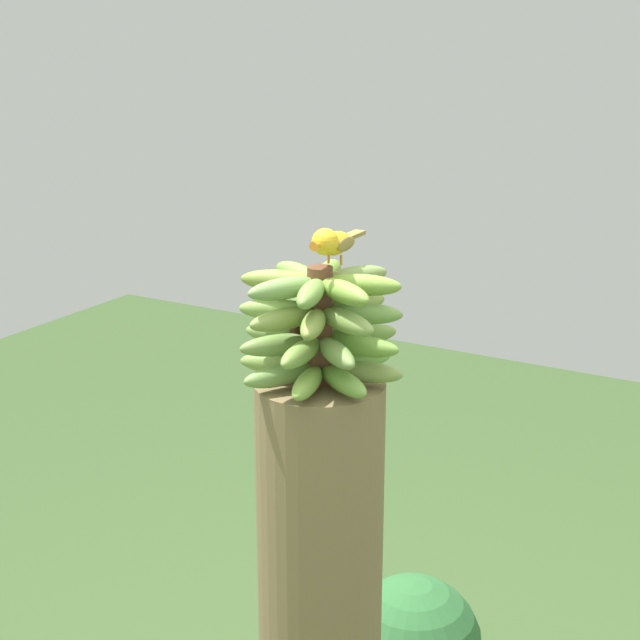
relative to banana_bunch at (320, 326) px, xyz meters
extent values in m
cylinder|color=brown|center=(0.00, 0.00, 0.00)|extent=(0.05, 0.05, 0.23)
ellipsoid|color=#6B9A3E|center=(0.08, 0.02, -0.08)|extent=(0.16, 0.08, 0.04)
ellipsoid|color=#779A4B|center=(0.04, 0.07, -0.08)|extent=(0.11, 0.15, 0.04)
ellipsoid|color=#7C9E47|center=(-0.02, 0.08, -0.08)|extent=(0.08, 0.16, 0.04)
ellipsoid|color=#719649|center=(-0.07, 0.04, -0.08)|extent=(0.15, 0.11, 0.04)
ellipsoid|color=#78A03F|center=(-0.08, -0.02, -0.08)|extent=(0.16, 0.08, 0.04)
ellipsoid|color=#6C9B3D|center=(-0.04, -0.08, -0.08)|extent=(0.11, 0.15, 0.04)
ellipsoid|color=olive|center=(0.02, -0.08, -0.08)|extent=(0.08, 0.16, 0.04)
ellipsoid|color=#6C9F41|center=(0.08, -0.04, -0.08)|extent=(0.15, 0.11, 0.04)
ellipsoid|color=olive|center=(-0.05, -0.07, -0.03)|extent=(0.13, 0.14, 0.04)
ellipsoid|color=#6F9E3C|center=(0.01, -0.08, -0.03)|extent=(0.06, 0.15, 0.04)
ellipsoid|color=olive|center=(0.07, -0.05, -0.03)|extent=(0.14, 0.13, 0.04)
ellipsoid|color=olive|center=(0.08, 0.01, -0.03)|extent=(0.15, 0.06, 0.04)
ellipsoid|color=olive|center=(0.05, 0.06, -0.03)|extent=(0.13, 0.14, 0.04)
ellipsoid|color=#76984A|center=(-0.01, 0.08, -0.03)|extent=(0.06, 0.15, 0.04)
ellipsoid|color=olive|center=(-0.07, 0.05, -0.03)|extent=(0.14, 0.13, 0.04)
ellipsoid|color=olive|center=(-0.08, -0.01, -0.03)|extent=(0.15, 0.06, 0.04)
ellipsoid|color=olive|center=(-0.07, 0.03, 0.03)|extent=(0.15, 0.10, 0.04)
ellipsoid|color=olive|center=(-0.08, -0.03, 0.03)|extent=(0.15, 0.09, 0.04)
ellipsoid|color=olive|center=(-0.03, -0.08, 0.03)|extent=(0.10, 0.15, 0.04)
ellipsoid|color=olive|center=(0.03, -0.08, 0.03)|extent=(0.09, 0.15, 0.04)
ellipsoid|color=olive|center=(0.07, -0.03, 0.03)|extent=(0.15, 0.10, 0.04)
ellipsoid|color=#73A041|center=(0.08, 0.03, 0.03)|extent=(0.15, 0.09, 0.04)
ellipsoid|color=olive|center=(0.03, 0.07, 0.03)|extent=(0.10, 0.15, 0.04)
ellipsoid|color=#779A46|center=(-0.03, 0.08, 0.03)|extent=(0.09, 0.15, 0.04)
ellipsoid|color=#6F954C|center=(-0.07, 0.04, 0.08)|extent=(0.15, 0.10, 0.04)
ellipsoid|color=olive|center=(-0.08, -0.02, 0.08)|extent=(0.16, 0.09, 0.04)
ellipsoid|color=olive|center=(-0.04, -0.07, 0.08)|extent=(0.10, 0.15, 0.04)
ellipsoid|color=#78A239|center=(0.02, -0.08, 0.08)|extent=(0.09, 0.16, 0.04)
ellipsoid|color=olive|center=(0.07, -0.04, 0.08)|extent=(0.15, 0.10, 0.04)
ellipsoid|color=olive|center=(0.08, 0.02, 0.08)|extent=(0.16, 0.09, 0.04)
ellipsoid|color=olive|center=(0.04, 0.07, 0.08)|extent=(0.10, 0.15, 0.04)
ellipsoid|color=olive|center=(-0.02, 0.07, 0.08)|extent=(0.09, 0.16, 0.04)
cone|color=#4C2D1E|center=(-0.02, 0.04, -0.01)|extent=(0.04, 0.04, 0.06)
cylinder|color=#C68933|center=(0.03, 0.00, 0.12)|extent=(0.01, 0.01, 0.02)
cylinder|color=#C68933|center=(0.03, -0.03, 0.12)|extent=(0.01, 0.00, 0.02)
ellipsoid|color=gold|center=(0.03, -0.02, 0.16)|extent=(0.09, 0.04, 0.04)
ellipsoid|color=olive|center=(0.04, 0.01, 0.16)|extent=(0.07, 0.01, 0.03)
ellipsoid|color=olive|center=(0.04, -0.04, 0.16)|extent=(0.07, 0.01, 0.03)
cube|color=olive|center=(0.11, -0.01, 0.16)|extent=(0.07, 0.02, 0.01)
sphere|color=gold|center=(-0.01, -0.02, 0.17)|extent=(0.05, 0.05, 0.05)
sphere|color=black|center=(-0.01, -0.04, 0.17)|extent=(0.01, 0.01, 0.01)
cone|color=orange|center=(-0.04, -0.02, 0.17)|extent=(0.03, 0.02, 0.02)
camera|label=1|loc=(-1.55, -0.89, 0.56)|focal=55.40mm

